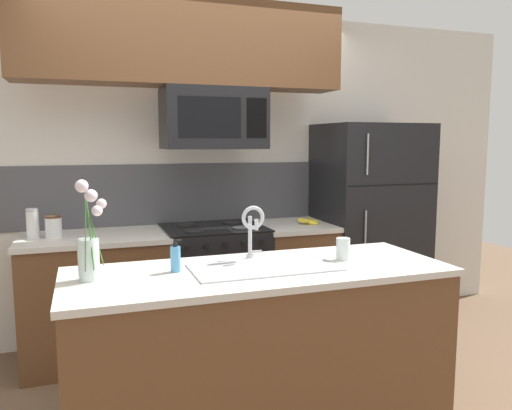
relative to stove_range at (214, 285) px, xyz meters
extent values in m
plane|color=brown|center=(0.00, -0.90, -0.46)|extent=(10.00, 10.00, 0.00)
cube|color=silver|center=(0.30, 0.38, 0.84)|extent=(5.20, 0.10, 2.60)
cube|color=#4C4C51|center=(0.00, 0.32, 0.69)|extent=(3.29, 0.01, 0.48)
cube|color=brown|center=(-0.87, 0.00, -0.02)|extent=(0.98, 0.62, 0.88)
cube|color=beige|center=(-0.87, 0.00, 0.43)|extent=(1.01, 0.65, 0.03)
cube|color=brown|center=(0.66, 0.00, -0.02)|extent=(0.56, 0.62, 0.88)
cube|color=beige|center=(0.66, 0.00, 0.43)|extent=(0.59, 0.65, 0.03)
cube|color=black|center=(0.00, 0.00, -0.01)|extent=(0.76, 0.62, 0.91)
cube|color=black|center=(0.00, 0.00, 0.45)|extent=(0.76, 0.62, 0.01)
cylinder|color=black|center=(-0.18, -0.14, 0.46)|extent=(0.15, 0.15, 0.01)
cylinder|color=black|center=(0.18, -0.14, 0.46)|extent=(0.15, 0.15, 0.01)
cylinder|color=black|center=(-0.18, 0.14, 0.46)|extent=(0.15, 0.15, 0.01)
cylinder|color=black|center=(0.18, 0.14, 0.46)|extent=(0.15, 0.15, 0.01)
cylinder|color=black|center=(-0.27, -0.32, 0.39)|extent=(0.03, 0.02, 0.03)
cylinder|color=black|center=(-0.14, -0.32, 0.39)|extent=(0.03, 0.02, 0.03)
cylinder|color=black|center=(0.00, -0.32, 0.39)|extent=(0.03, 0.02, 0.03)
cylinder|color=black|center=(0.14, -0.32, 0.39)|extent=(0.03, 0.02, 0.03)
cylinder|color=black|center=(0.27, -0.32, 0.39)|extent=(0.03, 0.02, 0.03)
cube|color=black|center=(0.00, -0.02, 1.27)|extent=(0.74, 0.40, 0.44)
cube|color=black|center=(-0.07, -0.22, 1.27)|extent=(0.45, 0.00, 0.28)
cube|color=black|center=(0.27, -0.22, 1.27)|extent=(0.15, 0.00, 0.28)
cube|color=brown|center=(-0.21, -0.05, 1.79)|extent=(2.30, 0.34, 0.60)
cube|color=black|center=(1.36, 0.02, 0.39)|extent=(0.84, 0.72, 1.71)
cube|color=black|center=(1.36, -0.34, 0.77)|extent=(0.80, 0.00, 0.01)
cylinder|color=#99999E|center=(1.11, -0.36, 1.01)|extent=(0.01, 0.01, 0.31)
cylinder|color=#99999E|center=(1.11, -0.36, 0.26)|extent=(0.01, 0.01, 0.65)
cylinder|color=silver|center=(-1.26, 0.04, 0.54)|extent=(0.08, 0.08, 0.18)
cylinder|color=#B2B2B7|center=(-1.26, 0.04, 0.64)|extent=(0.08, 0.08, 0.02)
cylinder|color=silver|center=(-1.13, 0.00, 0.52)|extent=(0.11, 0.11, 0.14)
cylinder|color=#4C331E|center=(-1.13, 0.00, 0.59)|extent=(0.11, 0.11, 0.02)
ellipsoid|color=yellow|center=(0.75, -0.07, 0.47)|extent=(0.15, 0.14, 0.07)
ellipsoid|color=yellow|center=(0.76, -0.05, 0.47)|extent=(0.17, 0.10, 0.06)
ellipsoid|color=yellow|center=(0.76, -0.07, 0.47)|extent=(0.18, 0.06, 0.05)
ellipsoid|color=yellow|center=(0.77, -0.05, 0.47)|extent=(0.18, 0.07, 0.05)
ellipsoid|color=yellow|center=(0.77, -0.07, 0.47)|extent=(0.17, 0.10, 0.05)
ellipsoid|color=yellow|center=(0.78, -0.05, 0.47)|extent=(0.16, 0.14, 0.07)
cylinder|color=brown|center=(0.77, -0.06, 0.50)|extent=(0.02, 0.02, 0.03)
cube|color=brown|center=(-0.07, -1.25, -0.02)|extent=(1.96, 0.71, 0.88)
cube|color=beige|center=(-0.07, -1.25, 0.43)|extent=(1.99, 0.74, 0.03)
cube|color=#ADAFB5|center=(-0.05, -1.25, 0.45)|extent=(0.76, 0.39, 0.01)
cube|color=#ADAFB5|center=(-0.22, -1.25, 0.37)|extent=(0.30, 0.30, 0.15)
cube|color=#ADAFB5|center=(0.13, -1.25, 0.37)|extent=(0.30, 0.30, 0.15)
cylinder|color=#B7BABF|center=(-0.05, -1.02, 0.46)|extent=(0.04, 0.04, 0.02)
cylinder|color=#B7BABF|center=(-0.05, -1.02, 0.58)|extent=(0.02, 0.02, 0.22)
torus|color=#B7BABF|center=(-0.05, -1.07, 0.69)|extent=(0.13, 0.02, 0.13)
cylinder|color=#B7BABF|center=(-0.05, -1.13, 0.66)|extent=(0.02, 0.02, 0.06)
cube|color=#B7BABF|center=(-0.01, -1.02, 0.48)|extent=(0.07, 0.01, 0.01)
cylinder|color=#4C93C6|center=(-0.50, -1.18, 0.51)|extent=(0.05, 0.05, 0.13)
cylinder|color=black|center=(-0.50, -1.18, 0.59)|extent=(0.02, 0.02, 0.02)
cube|color=black|center=(-0.48, -1.18, 0.61)|extent=(0.03, 0.01, 0.01)
cylinder|color=silver|center=(0.43, -1.22, 0.51)|extent=(0.08, 0.08, 0.12)
cylinder|color=silver|center=(-0.92, -1.20, 0.55)|extent=(0.10, 0.10, 0.20)
cylinder|color=silver|center=(-0.92, -1.20, 0.48)|extent=(0.09, 0.09, 0.06)
cylinder|color=#386B2D|center=(-0.88, -1.18, 0.66)|extent=(0.07, 0.03, 0.29)
sphere|color=silver|center=(-0.85, -1.17, 0.81)|extent=(0.05, 0.05, 0.05)
cylinder|color=#386B2D|center=(-0.89, -1.19, 0.64)|extent=(0.05, 0.01, 0.27)
sphere|color=silver|center=(-0.87, -1.19, 0.78)|extent=(0.05, 0.05, 0.05)
cylinder|color=#386B2D|center=(-0.90, -1.23, 0.68)|extent=(0.03, 0.07, 0.35)
sphere|color=silver|center=(-0.89, -1.26, 0.86)|extent=(0.06, 0.06, 0.06)
cylinder|color=#386B2D|center=(-0.92, -1.24, 0.71)|extent=(0.02, 0.09, 0.39)
sphere|color=silver|center=(-0.93, -1.28, 0.91)|extent=(0.06, 0.06, 0.06)
camera|label=1|loc=(-0.92, -3.64, 1.10)|focal=35.00mm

